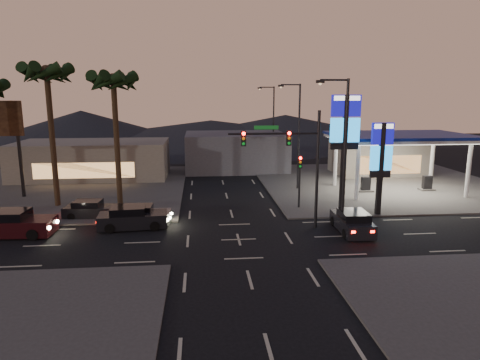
{
  "coord_description": "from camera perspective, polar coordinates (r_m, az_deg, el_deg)",
  "views": [
    {
      "loc": [
        -2.35,
        -25.66,
        9.0
      ],
      "look_at": [
        0.49,
        4.2,
        3.0
      ],
      "focal_mm": 32.0,
      "sensor_mm": 36.0,
      "label": 1
    }
  ],
  "objects": [
    {
      "name": "hill_left",
      "position": [
        88.8,
        -20.34,
        6.74
      ],
      "size": [
        40.0,
        40.0,
        6.0
      ],
      "primitive_type": "cone",
      "color": "black",
      "rests_on": "ground"
    },
    {
      "name": "corner_lot_ne",
      "position": [
        46.39,
        17.99,
        -0.36
      ],
      "size": [
        24.0,
        24.0,
        0.12
      ],
      "primitive_type": "cube",
      "color": "#47443F",
      "rests_on": "ground"
    },
    {
      "name": "traffic_signal_mast",
      "position": [
        28.56,
        6.98,
        3.64
      ],
      "size": [
        6.1,
        0.39,
        8.0
      ],
      "color": "black",
      "rests_on": "ground"
    },
    {
      "name": "convenience_store",
      "position": [
        51.38,
        17.99,
        2.93
      ],
      "size": [
        10.0,
        6.0,
        4.0
      ],
      "primitive_type": "cube",
      "color": "#726B5B",
      "rests_on": "ground"
    },
    {
      "name": "pylon_sign_tall",
      "position": [
        33.1,
        13.82,
        6.47
      ],
      "size": [
        2.2,
        0.35,
        9.0
      ],
      "color": "black",
      "rests_on": "ground"
    },
    {
      "name": "streetlight_near",
      "position": [
        28.37,
        13.46,
        4.36
      ],
      "size": [
        2.14,
        0.25,
        10.0
      ],
      "color": "black",
      "rests_on": "ground"
    },
    {
      "name": "corner_lot_nw",
      "position": [
        44.74,
        -23.07,
        -1.13
      ],
      "size": [
        24.0,
        24.0,
        0.12
      ],
      "primitive_type": "cube",
      "color": "#47443F",
      "rests_on": "ground"
    },
    {
      "name": "building_far_mid",
      "position": [
        52.28,
        -0.61,
        3.84
      ],
      "size": [
        12.0,
        9.0,
        4.4
      ],
      "primitive_type": "cube",
      "color": "#4C4C51",
      "rests_on": "ground"
    },
    {
      "name": "pedestal_signal",
      "position": [
        34.12,
        7.97,
        0.94
      ],
      "size": [
        0.32,
        0.39,
        4.3
      ],
      "color": "black",
      "rests_on": "ground"
    },
    {
      "name": "pylon_sign_short",
      "position": [
        33.27,
        18.32,
        3.24
      ],
      "size": [
        1.6,
        0.35,
        7.0
      ],
      "color": "black",
      "rests_on": "ground"
    },
    {
      "name": "streetlight_mid",
      "position": [
        40.83,
        7.58,
        6.6
      ],
      "size": [
        2.14,
        0.25,
        10.0
      ],
      "color": "black",
      "rests_on": "ground"
    },
    {
      "name": "car_lane_a_front",
      "position": [
        30.26,
        -14.2,
        -4.93
      ],
      "size": [
        4.85,
        2.31,
        1.54
      ],
      "color": "black",
      "rests_on": "ground"
    },
    {
      "name": "car_lane_a_mid",
      "position": [
        31.46,
        -28.1,
        -5.21
      ],
      "size": [
        5.26,
        2.4,
        1.68
      ],
      "color": "black",
      "rests_on": "ground"
    },
    {
      "name": "ground",
      "position": [
        27.29,
        -0.18,
        -7.94
      ],
      "size": [
        140.0,
        140.0,
        0.0
      ],
      "primitive_type": "plane",
      "color": "black",
      "rests_on": "ground"
    },
    {
      "name": "streetlight_far",
      "position": [
        54.53,
        4.28,
        7.83
      ],
      "size": [
        2.14,
        0.25,
        10.0
      ],
      "color": "black",
      "rests_on": "ground"
    },
    {
      "name": "car_lane_b_mid",
      "position": [
        33.72,
        -19.27,
        -3.75
      ],
      "size": [
        4.11,
        1.95,
        1.31
      ],
      "color": "black",
      "rests_on": "ground"
    },
    {
      "name": "palm_a",
      "position": [
        35.78,
        -16.48,
        11.54
      ],
      "size": [
        4.41,
        4.41,
        10.86
      ],
      "color": "black",
      "rests_on": "ground"
    },
    {
      "name": "hill_right",
      "position": [
        87.64,
        6.05,
        7.0
      ],
      "size": [
        50.0,
        50.0,
        5.0
      ],
      "primitive_type": "cone",
      "color": "black",
      "rests_on": "ground"
    },
    {
      "name": "suv_station",
      "position": [
        29.52,
        14.73,
        -5.44
      ],
      "size": [
        2.06,
        4.47,
        1.47
      ],
      "color": "black",
      "rests_on": "ground"
    },
    {
      "name": "palm_b",
      "position": [
        37.05,
        -24.3,
        11.84
      ],
      "size": [
        4.41,
        4.41,
        11.46
      ],
      "color": "black",
      "rests_on": "ground"
    },
    {
      "name": "building_far_west",
      "position": [
        49.56,
        -18.99,
        2.58
      ],
      "size": [
        16.0,
        8.0,
        4.0
      ],
      "primitive_type": "cube",
      "color": "#726B5B",
      "rests_on": "ground"
    },
    {
      "name": "gas_station",
      "position": [
        42.07,
        20.55,
        5.25
      ],
      "size": [
        12.2,
        8.2,
        5.47
      ],
      "color": "silver",
      "rests_on": "ground"
    },
    {
      "name": "car_lane_b_front",
      "position": [
        31.12,
        -13.06,
        -4.6
      ],
      "size": [
        4.19,
        1.89,
        1.34
      ],
      "color": "#5E5E60",
      "rests_on": "ground"
    },
    {
      "name": "hill_center",
      "position": [
        85.97,
        -3.87,
        6.62
      ],
      "size": [
        60.0,
        60.0,
        4.0
      ],
      "primitive_type": "cone",
      "color": "black",
      "rests_on": "ground"
    }
  ]
}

